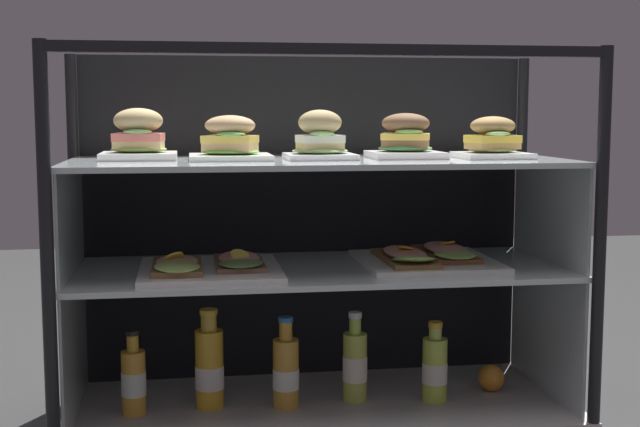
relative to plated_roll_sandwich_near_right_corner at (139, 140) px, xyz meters
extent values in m
cube|color=#2E2E2E|center=(0.45, -0.06, -0.73)|extent=(6.00, 6.00, 0.02)
cube|color=#BEB7B7|center=(0.45, -0.06, -0.69)|extent=(1.28, 0.53, 0.04)
cylinder|color=black|center=(-0.18, -0.30, -0.25)|extent=(0.03, 0.03, 0.94)
cylinder|color=black|center=(1.07, -0.30, -0.25)|extent=(0.03, 0.03, 0.94)
cylinder|color=black|center=(-0.18, 0.19, -0.25)|extent=(0.03, 0.03, 0.94)
cylinder|color=black|center=(1.07, 0.19, -0.25)|extent=(0.03, 0.03, 0.94)
cube|color=black|center=(0.45, -0.30, 0.20)|extent=(1.25, 0.02, 0.02)
cube|color=black|center=(0.45, 0.20, -0.23)|extent=(1.22, 0.01, 0.89)
cube|color=silver|center=(-0.16, -0.06, -0.50)|extent=(0.01, 0.47, 0.34)
cube|color=silver|center=(1.05, -0.06, -0.50)|extent=(0.01, 0.47, 0.34)
cube|color=silver|center=(0.45, -0.06, -0.33)|extent=(1.24, 0.48, 0.01)
cube|color=silver|center=(-0.16, -0.06, -0.19)|extent=(0.01, 0.47, 0.26)
cube|color=silver|center=(1.05, -0.06, -0.19)|extent=(0.01, 0.47, 0.26)
cube|color=silver|center=(0.45, -0.06, -0.06)|extent=(1.24, 0.48, 0.01)
cube|color=white|center=(0.00, 0.00, -0.04)|extent=(0.19, 0.19, 0.02)
ellipsoid|color=#7EA745|center=(0.00, 0.00, -0.02)|extent=(0.14, 0.12, 0.02)
cube|color=#E5C783|center=(0.00, 0.00, -0.01)|extent=(0.13, 0.10, 0.02)
cube|color=#E57568|center=(0.00, 0.00, 0.01)|extent=(0.13, 0.10, 0.02)
ellipsoid|color=#6DA155|center=(0.00, -0.04, 0.02)|extent=(0.07, 0.04, 0.02)
ellipsoid|color=tan|center=(0.00, 0.00, 0.05)|extent=(0.13, 0.10, 0.06)
cube|color=white|center=(0.22, -0.04, -0.04)|extent=(0.20, 0.20, 0.01)
ellipsoid|color=#66B641|center=(0.22, -0.04, -0.03)|extent=(0.14, 0.12, 0.01)
cube|color=#EABB80|center=(0.22, -0.04, -0.02)|extent=(0.14, 0.12, 0.02)
cube|color=#EDC954|center=(0.22, -0.04, 0.00)|extent=(0.15, 0.13, 0.02)
ellipsoid|color=#6AAE50|center=(0.22, -0.08, 0.01)|extent=(0.08, 0.05, 0.01)
ellipsoid|color=tan|center=(0.22, -0.04, 0.04)|extent=(0.15, 0.13, 0.05)
cube|color=white|center=(0.45, -0.05, -0.04)|extent=(0.17, 0.17, 0.01)
ellipsoid|color=#8ABA64|center=(0.45, -0.05, -0.03)|extent=(0.14, 0.12, 0.01)
cube|color=#D9BD7C|center=(0.45, -0.05, -0.02)|extent=(0.11, 0.09, 0.02)
cube|color=silver|center=(0.45, -0.05, 0.00)|extent=(0.12, 0.09, 0.02)
ellipsoid|color=#94D073|center=(0.45, -0.09, 0.02)|extent=(0.07, 0.03, 0.01)
ellipsoid|color=tan|center=(0.45, -0.05, 0.04)|extent=(0.12, 0.09, 0.06)
cube|color=white|center=(0.67, -0.04, -0.04)|extent=(0.18, 0.18, 0.02)
ellipsoid|color=#4D914A|center=(0.67, -0.04, -0.02)|extent=(0.14, 0.12, 0.02)
cube|color=#936844|center=(0.67, -0.04, -0.01)|extent=(0.14, 0.11, 0.02)
cube|color=#F2CF50|center=(0.67, -0.04, 0.01)|extent=(0.14, 0.11, 0.02)
ellipsoid|color=#72AB46|center=(0.67, -0.08, 0.02)|extent=(0.08, 0.05, 0.02)
ellipsoid|color=brown|center=(0.67, -0.04, 0.04)|extent=(0.14, 0.12, 0.05)
cube|color=white|center=(0.89, -0.08, -0.04)|extent=(0.17, 0.17, 0.01)
ellipsoid|color=#A8B965|center=(0.89, -0.08, -0.03)|extent=(0.13, 0.11, 0.01)
cube|color=tan|center=(0.89, -0.08, -0.02)|extent=(0.13, 0.11, 0.02)
cube|color=yellow|center=(0.89, -0.08, 0.00)|extent=(0.13, 0.11, 0.02)
ellipsoid|color=#90CC6C|center=(0.89, -0.11, 0.01)|extent=(0.08, 0.04, 0.02)
ellipsoid|color=#A78349|center=(0.89, -0.08, 0.03)|extent=(0.14, 0.11, 0.05)
cube|color=white|center=(0.17, -0.09, -0.31)|extent=(0.34, 0.36, 0.01)
cube|color=brown|center=(0.09, -0.11, -0.30)|extent=(0.12, 0.23, 0.01)
ellipsoid|color=#9DBF5C|center=(0.09, -0.19, -0.29)|extent=(0.13, 0.14, 0.02)
ellipsoid|color=#E0A083|center=(0.09, -0.11, -0.29)|extent=(0.10, 0.19, 0.01)
cylinder|color=yellow|center=(0.08, -0.10, -0.28)|extent=(0.06, 0.06, 0.03)
cube|color=brown|center=(0.24, -0.08, -0.30)|extent=(0.12, 0.23, 0.01)
ellipsoid|color=#5E8141|center=(0.24, -0.15, -0.29)|extent=(0.13, 0.14, 0.02)
ellipsoid|color=pink|center=(0.24, -0.08, -0.29)|extent=(0.10, 0.19, 0.02)
cylinder|color=#FDD74B|center=(0.24, -0.11, -0.28)|extent=(0.06, 0.06, 0.03)
cube|color=white|center=(0.72, -0.05, -0.31)|extent=(0.34, 0.36, 0.01)
cube|color=brown|center=(0.66, -0.07, -0.30)|extent=(0.12, 0.28, 0.01)
ellipsoid|color=#97BF59|center=(0.66, -0.16, -0.29)|extent=(0.13, 0.16, 0.04)
ellipsoid|color=#E0997C|center=(0.66, -0.07, -0.29)|extent=(0.10, 0.23, 0.02)
cylinder|color=orange|center=(0.66, -0.08, -0.28)|extent=(0.06, 0.06, 0.02)
cube|color=brown|center=(0.78, -0.02, -0.30)|extent=(0.12, 0.27, 0.01)
ellipsoid|color=#93C55A|center=(0.78, -0.11, -0.29)|extent=(0.12, 0.14, 0.02)
ellipsoid|color=#E3988C|center=(0.78, -0.02, -0.29)|extent=(0.10, 0.22, 0.02)
cylinder|color=orange|center=(0.79, -0.01, -0.27)|extent=(0.06, 0.06, 0.01)
cylinder|color=gold|center=(-0.02, -0.08, -0.59)|extent=(0.06, 0.06, 0.16)
cylinder|color=silver|center=(-0.02, -0.08, -0.60)|extent=(0.06, 0.06, 0.06)
cylinder|color=gold|center=(-0.02, -0.08, -0.49)|extent=(0.03, 0.03, 0.04)
cylinder|color=black|center=(-0.02, -0.08, -0.47)|extent=(0.03, 0.03, 0.01)
cylinder|color=gold|center=(0.16, -0.06, -0.57)|extent=(0.07, 0.07, 0.20)
cylinder|color=silver|center=(0.16, -0.06, -0.59)|extent=(0.07, 0.07, 0.06)
cylinder|color=gold|center=(0.16, -0.06, -0.45)|extent=(0.04, 0.04, 0.04)
cylinder|color=gold|center=(0.16, -0.06, -0.43)|extent=(0.04, 0.04, 0.01)
cylinder|color=gold|center=(0.35, -0.08, -0.59)|extent=(0.07, 0.07, 0.17)
cylinder|color=white|center=(0.35, -0.08, -0.60)|extent=(0.07, 0.07, 0.05)
cylinder|color=gold|center=(0.35, -0.08, -0.48)|extent=(0.03, 0.03, 0.05)
cylinder|color=#2A72B6|center=(0.35, -0.08, -0.45)|extent=(0.04, 0.04, 0.01)
cylinder|color=#BDC94D|center=(0.54, -0.06, -0.59)|extent=(0.06, 0.06, 0.18)
cylinder|color=white|center=(0.54, -0.06, -0.59)|extent=(0.06, 0.06, 0.06)
cylinder|color=#B4D74E|center=(0.54, -0.06, -0.48)|extent=(0.03, 0.03, 0.04)
cylinder|color=silver|center=(0.54, -0.06, -0.45)|extent=(0.03, 0.03, 0.01)
cylinder|color=#BBD548|center=(0.74, -0.09, -0.59)|extent=(0.06, 0.06, 0.16)
cylinder|color=silver|center=(0.74, -0.09, -0.60)|extent=(0.07, 0.07, 0.05)
cylinder|color=#B9D255|center=(0.74, -0.09, -0.49)|extent=(0.03, 0.03, 0.03)
cylinder|color=gold|center=(0.74, -0.09, -0.47)|extent=(0.04, 0.04, 0.01)
sphere|color=orange|center=(0.91, -0.04, -0.64)|extent=(0.07, 0.07, 0.07)
camera|label=1|loc=(0.11, -2.21, 0.07)|focal=49.11mm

